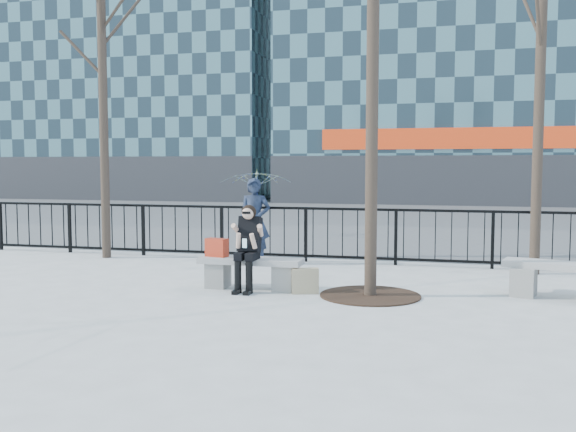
% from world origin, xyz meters
% --- Properties ---
extents(ground, '(120.00, 120.00, 0.00)m').
position_xyz_m(ground, '(0.00, 0.00, 0.00)').
color(ground, '#9F9E99').
rests_on(ground, ground).
extents(street_surface, '(60.00, 23.00, 0.01)m').
position_xyz_m(street_surface, '(0.00, 15.00, 0.00)').
color(street_surface, '#474747').
rests_on(street_surface, ground).
extents(railing, '(14.00, 0.06, 1.10)m').
position_xyz_m(railing, '(0.00, 3.00, 0.55)').
color(railing, black).
rests_on(railing, ground).
extents(building_left, '(16.20, 10.20, 22.60)m').
position_xyz_m(building_left, '(-15.00, 27.00, 11.30)').
color(building_left, slate).
rests_on(building_left, ground).
extents(tree_left, '(2.80, 2.80, 6.50)m').
position_xyz_m(tree_left, '(-4.00, 2.50, 4.86)').
color(tree_left, black).
rests_on(tree_left, ground).
extents(tree_grate, '(1.50, 1.50, 0.02)m').
position_xyz_m(tree_grate, '(1.90, -0.10, 0.01)').
color(tree_grate, black).
rests_on(tree_grate, ground).
extents(bench_main, '(1.65, 0.46, 0.49)m').
position_xyz_m(bench_main, '(0.00, 0.00, 0.30)').
color(bench_main, slate).
rests_on(bench_main, ground).
extents(bench_second, '(1.75, 0.49, 0.52)m').
position_xyz_m(bench_second, '(4.70, 0.50, 0.32)').
color(bench_second, slate).
rests_on(bench_second, ground).
extents(seated_woman, '(0.50, 0.64, 1.34)m').
position_xyz_m(seated_woman, '(0.00, -0.16, 0.67)').
color(seated_woman, black).
rests_on(seated_woman, ground).
extents(handbag, '(0.38, 0.24, 0.29)m').
position_xyz_m(handbag, '(-0.57, 0.02, 0.64)').
color(handbag, '#B52D16').
rests_on(handbag, bench_main).
extents(shopping_bag, '(0.43, 0.27, 0.39)m').
position_xyz_m(shopping_bag, '(0.91, -0.14, 0.19)').
color(shopping_bag, '#BFB087').
rests_on(shopping_bag, ground).
extents(standing_man, '(0.68, 0.50, 1.70)m').
position_xyz_m(standing_man, '(-0.70, 2.42, 0.85)').
color(standing_man, black).
rests_on(standing_man, ground).
extents(vendor_umbrella, '(2.45, 2.48, 1.83)m').
position_xyz_m(vendor_umbrella, '(-2.19, 7.29, 0.91)').
color(vendor_umbrella, '#C2CF2E').
rests_on(vendor_umbrella, ground).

